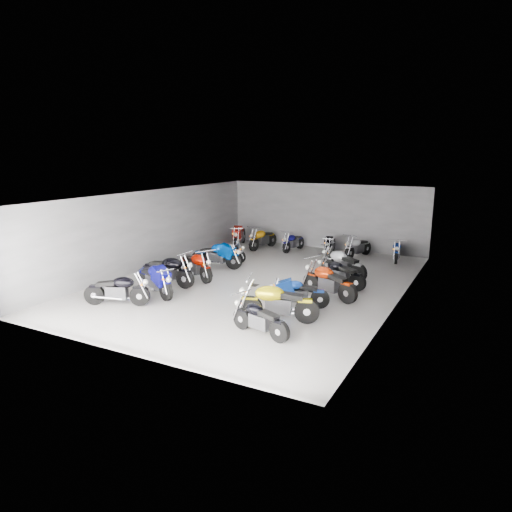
% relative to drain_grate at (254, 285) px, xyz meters
% --- Properties ---
extents(ground, '(14.00, 14.00, 0.00)m').
position_rel_drain_grate_xyz_m(ground, '(0.00, 0.50, -0.01)').
color(ground, '#A09D98').
rests_on(ground, ground).
extents(wall_back, '(10.00, 0.10, 3.20)m').
position_rel_drain_grate_xyz_m(wall_back, '(0.00, 7.50, 1.59)').
color(wall_back, gray).
rests_on(wall_back, ground).
extents(wall_left, '(0.10, 14.00, 3.20)m').
position_rel_drain_grate_xyz_m(wall_left, '(-5.00, 0.50, 1.59)').
color(wall_left, gray).
rests_on(wall_left, ground).
extents(wall_right, '(0.10, 14.00, 3.20)m').
position_rel_drain_grate_xyz_m(wall_right, '(5.00, 0.50, 1.59)').
color(wall_right, gray).
rests_on(wall_right, ground).
extents(ceiling, '(10.00, 14.00, 0.04)m').
position_rel_drain_grate_xyz_m(ceiling, '(0.00, 0.50, 3.21)').
color(ceiling, black).
rests_on(ceiling, wall_back).
extents(drain_grate, '(0.32, 0.32, 0.01)m').
position_rel_drain_grate_xyz_m(drain_grate, '(0.00, 0.00, 0.00)').
color(drain_grate, black).
rests_on(drain_grate, ground).
extents(motorcycle_left_a, '(1.98, 0.97, 0.92)m').
position_rel_drain_grate_xyz_m(motorcycle_left_a, '(-2.71, -3.93, 0.50)').
color(motorcycle_left_a, black).
rests_on(motorcycle_left_a, ground).
extents(motorcycle_left_b, '(2.13, 1.01, 0.99)m').
position_rel_drain_grate_xyz_m(motorcycle_left_b, '(-2.36, -2.58, 0.54)').
color(motorcycle_left_b, black).
rests_on(motorcycle_left_b, ground).
extents(motorcycle_left_c, '(2.33, 0.46, 1.02)m').
position_rel_drain_grate_xyz_m(motorcycle_left_c, '(-2.72, -1.46, 0.55)').
color(motorcycle_left_c, black).
rests_on(motorcycle_left_c, ground).
extents(motorcycle_left_d, '(2.08, 1.07, 0.98)m').
position_rel_drain_grate_xyz_m(motorcycle_left_d, '(-2.33, -0.29, 0.53)').
color(motorcycle_left_d, black).
rests_on(motorcycle_left_d, ground).
extents(motorcycle_left_e, '(2.21, 0.60, 0.98)m').
position_rel_drain_grate_xyz_m(motorcycle_left_e, '(-2.53, 1.51, 0.53)').
color(motorcycle_left_e, black).
rests_on(motorcycle_left_e, ground).
extents(motorcycle_left_f, '(1.91, 0.46, 0.84)m').
position_rel_drain_grate_xyz_m(motorcycle_left_f, '(-2.75, 2.53, 0.45)').
color(motorcycle_left_f, black).
rests_on(motorcycle_left_f, ground).
extents(motorcycle_right_a, '(1.88, 0.62, 0.84)m').
position_rel_drain_grate_xyz_m(motorcycle_right_a, '(2.31, -3.99, 0.45)').
color(motorcycle_right_a, black).
rests_on(motorcycle_right_a, ground).
extents(motorcycle_right_b, '(2.24, 0.91, 1.02)m').
position_rel_drain_grate_xyz_m(motorcycle_right_b, '(2.30, -2.88, 0.55)').
color(motorcycle_right_b, black).
rests_on(motorcycle_right_b, ground).
extents(motorcycle_right_c, '(1.82, 0.84, 0.84)m').
position_rel_drain_grate_xyz_m(motorcycle_right_c, '(2.34, -1.49, 0.45)').
color(motorcycle_right_c, black).
rests_on(motorcycle_right_c, ground).
extents(motorcycle_right_d, '(2.13, 0.99, 0.99)m').
position_rel_drain_grate_xyz_m(motorcycle_right_d, '(2.85, -0.08, 0.53)').
color(motorcycle_right_d, black).
rests_on(motorcycle_right_d, ground).
extents(motorcycle_right_e, '(2.00, 0.72, 0.90)m').
position_rel_drain_grate_xyz_m(motorcycle_right_e, '(2.79, 1.27, 0.49)').
color(motorcycle_right_e, black).
rests_on(motorcycle_right_e, ground).
extents(motorcycle_right_f, '(2.08, 1.02, 0.97)m').
position_rel_drain_grate_xyz_m(motorcycle_right_f, '(2.48, 2.58, 0.52)').
color(motorcycle_right_f, black).
rests_on(motorcycle_right_f, ground).
extents(motorcycle_back_a, '(0.91, 2.27, 1.03)m').
position_rel_drain_grate_xyz_m(motorcycle_back_a, '(-3.95, 5.85, 0.56)').
color(motorcycle_back_a, black).
rests_on(motorcycle_back_a, ground).
extents(motorcycle_back_b, '(0.54, 2.14, 0.94)m').
position_rel_drain_grate_xyz_m(motorcycle_back_b, '(-2.64, 5.87, 0.51)').
color(motorcycle_back_b, black).
rests_on(motorcycle_back_b, ground).
extents(motorcycle_back_c, '(0.44, 1.89, 0.83)m').
position_rel_drain_grate_xyz_m(motorcycle_back_c, '(-1.08, 6.08, 0.45)').
color(motorcycle_back_c, black).
rests_on(motorcycle_back_c, ground).
extents(motorcycle_back_d, '(0.44, 1.84, 0.81)m').
position_rel_drain_grate_xyz_m(motorcycle_back_d, '(0.71, 6.35, 0.44)').
color(motorcycle_back_d, black).
rests_on(motorcycle_back_d, ground).
extents(motorcycle_back_e, '(0.71, 1.96, 0.88)m').
position_rel_drain_grate_xyz_m(motorcycle_back_e, '(2.07, 6.21, 0.48)').
color(motorcycle_back_e, black).
rests_on(motorcycle_back_e, ground).
extents(motorcycle_back_f, '(0.51, 1.94, 0.86)m').
position_rel_drain_grate_xyz_m(motorcycle_back_f, '(3.79, 6.32, 0.46)').
color(motorcycle_back_f, black).
rests_on(motorcycle_back_f, ground).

